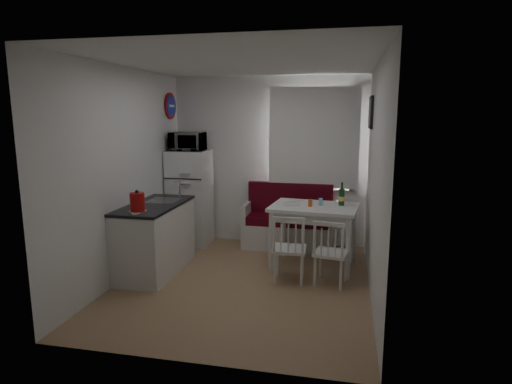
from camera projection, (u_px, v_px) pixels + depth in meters
floor at (243, 283)px, 5.23m from camera, size 3.00×3.50×0.02m
ceiling at (242, 62)px, 4.76m from camera, size 3.00×3.50×0.02m
wall_back at (269, 161)px, 6.68m from camera, size 3.00×0.02×2.60m
wall_front at (189, 210)px, 3.31m from camera, size 3.00×0.02×2.60m
wall_left at (125, 174)px, 5.29m from camera, size 0.02×3.50×2.60m
wall_right at (375, 182)px, 4.69m from camera, size 0.02×3.50×2.60m
window at (314, 141)px, 6.45m from camera, size 1.22×0.06×1.47m
curtain at (314, 138)px, 6.37m from camera, size 1.35×0.02×1.50m
kitchen_counter at (156, 237)px, 5.54m from camera, size 0.62×1.32×1.16m
wall_sign at (171, 106)px, 6.53m from camera, size 0.03×0.40×0.40m
picture_frame at (371, 112)px, 5.62m from camera, size 0.04×0.52×0.42m
bench at (289, 227)px, 6.55m from camera, size 1.38×0.53×0.98m
dining_table at (314, 213)px, 5.65m from camera, size 1.20×0.90×0.84m
chair_left at (289, 242)px, 5.11m from camera, size 0.41×0.40×0.45m
chair_right at (331, 246)px, 5.02m from camera, size 0.44×0.42×0.43m
fridge at (190, 198)px, 6.68m from camera, size 0.59×0.59×1.48m
microwave at (187, 142)px, 6.47m from camera, size 0.50×0.34×0.28m
kettle at (137, 202)px, 4.90m from camera, size 0.20×0.20×0.27m
wine_bottle at (342, 194)px, 5.63m from camera, size 0.08×0.08×0.31m
drinking_glass_orange at (310, 203)px, 5.59m from camera, size 0.06×0.06×0.09m
drinking_glass_blue at (321, 202)px, 5.66m from camera, size 0.06×0.06×0.09m
plate at (292, 204)px, 5.71m from camera, size 0.23×0.23×0.02m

